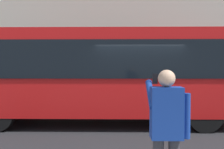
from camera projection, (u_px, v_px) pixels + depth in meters
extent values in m
plane|color=#232326|center=(137.00, 126.00, 7.77)|extent=(60.00, 60.00, 0.00)
cube|color=maroon|center=(190.00, 47.00, 13.80)|extent=(4.40, 1.10, 0.24)
cube|color=red|center=(102.00, 72.00, 8.15)|extent=(9.00, 2.50, 2.60)
cube|color=black|center=(100.00, 59.00, 6.88)|extent=(7.60, 0.06, 1.10)
cylinder|color=black|center=(25.00, 103.00, 9.34)|extent=(1.00, 0.28, 1.00)
cylinder|color=black|center=(184.00, 103.00, 9.24)|extent=(1.00, 0.28, 1.00)
cylinder|color=black|center=(205.00, 115.00, 7.04)|extent=(1.00, 0.28, 1.00)
cube|color=navy|center=(166.00, 113.00, 3.14)|extent=(0.40, 0.24, 0.66)
sphere|color=#D8A884|center=(167.00, 78.00, 3.12)|extent=(0.22, 0.22, 0.22)
cylinder|color=navy|center=(187.00, 116.00, 3.13)|extent=(0.09, 0.09, 0.58)
cylinder|color=navy|center=(151.00, 94.00, 3.29)|extent=(0.09, 0.48, 0.37)
cube|color=black|center=(155.00, 79.00, 3.42)|extent=(0.07, 0.01, 0.14)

